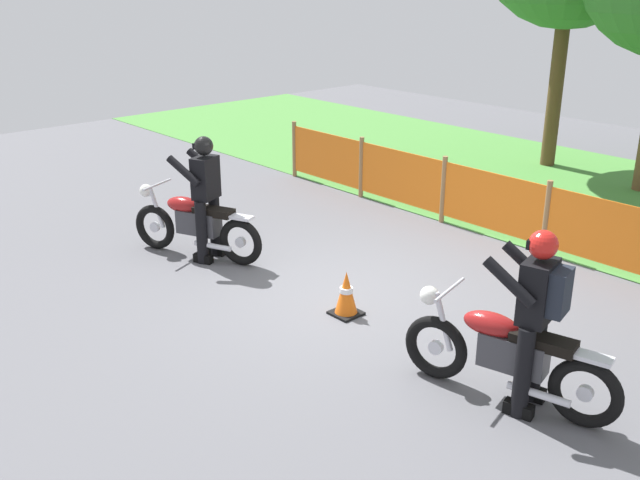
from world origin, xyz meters
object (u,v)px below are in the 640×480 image
(rider_lead, at_px, (205,194))
(traffic_cone, at_px, (346,294))
(motorcycle_lead, at_px, (195,224))
(rider_trailing, at_px, (536,312))
(motorcycle_trailing, at_px, (506,354))

(rider_lead, height_order, traffic_cone, rider_lead)
(traffic_cone, bearing_deg, motorcycle_lead, -173.66)
(motorcycle_lead, bearing_deg, traffic_cone, 163.45)
(rider_lead, height_order, rider_trailing, same)
(motorcycle_lead, height_order, traffic_cone, motorcycle_lead)
(motorcycle_lead, distance_m, rider_lead, 0.49)
(rider_trailing, height_order, traffic_cone, rider_trailing)
(traffic_cone, bearing_deg, rider_lead, -175.00)
(rider_trailing, bearing_deg, motorcycle_trailing, 0.51)
(motorcycle_lead, xyz_separation_m, rider_lead, (0.18, 0.08, 0.45))
(rider_trailing, bearing_deg, traffic_cone, -15.48)
(rider_trailing, bearing_deg, rider_lead, -12.04)
(traffic_cone, bearing_deg, motorcycle_trailing, -3.37)
(motorcycle_trailing, xyz_separation_m, rider_lead, (-4.68, -0.09, 0.45))
(motorcycle_lead, bearing_deg, rider_trailing, 159.59)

